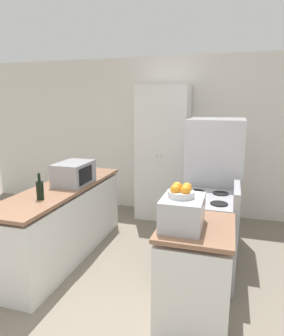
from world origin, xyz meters
name	(u,v)px	position (x,y,z in m)	size (l,w,h in m)	color
wall_back	(166,137)	(0.00, 3.13, 1.30)	(7.00, 0.06, 2.60)	silver
counter_left	(64,222)	(-0.84, 1.18, 0.43)	(0.60, 2.16, 0.88)	silver
counter_right	(195,276)	(0.84, 0.47, 0.43)	(0.60, 0.73, 0.88)	silver
pantry_cabinet	(163,153)	(0.02, 2.81, 1.06)	(0.80, 0.57, 2.13)	silver
stove	(205,236)	(0.86, 1.23, 0.45)	(0.66, 0.75, 1.04)	#9E9EA3
refrigerator	(214,183)	(0.88, 2.03, 0.83)	(0.71, 0.78, 1.67)	#B7B7BC
microwave	(74,173)	(-0.75, 1.31, 1.02)	(0.36, 0.51, 0.27)	#939399
wine_bottle	(40,190)	(-0.78, 0.68, 0.99)	(0.07, 0.07, 0.28)	black
toaster_oven	(182,212)	(0.73, 0.40, 1.01)	(0.33, 0.41, 0.25)	#B2B2B7
fruit_bowl	(181,191)	(0.71, 0.41, 1.18)	(0.21, 0.21, 0.11)	silver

